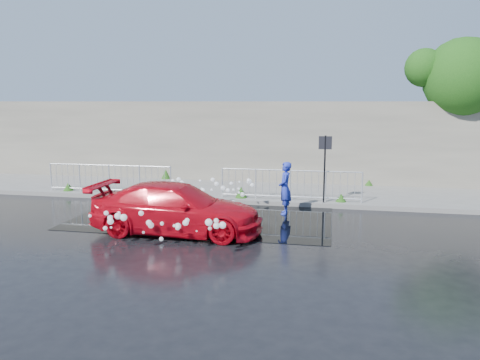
% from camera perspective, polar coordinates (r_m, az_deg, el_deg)
% --- Properties ---
extents(ground, '(90.00, 90.00, 0.00)m').
position_cam_1_polar(ground, '(14.36, -7.22, -5.23)').
color(ground, black).
rests_on(ground, ground).
extents(pavement, '(30.00, 4.00, 0.15)m').
position_cam_1_polar(pavement, '(19.04, -2.48, -1.27)').
color(pavement, '#605F5B').
rests_on(pavement, ground).
extents(curb, '(30.00, 0.25, 0.16)m').
position_cam_1_polar(curb, '(17.14, -4.06, -2.48)').
color(curb, '#605F5B').
rests_on(curb, ground).
extents(retaining_wall, '(30.00, 0.60, 3.50)m').
position_cam_1_polar(retaining_wall, '(20.91, -1.08, 4.76)').
color(retaining_wall, '#6A6559').
rests_on(retaining_wall, pavement).
extents(puddle, '(8.00, 5.00, 0.01)m').
position_cam_1_polar(puddle, '(15.15, -4.23, -4.38)').
color(puddle, black).
rests_on(puddle, ground).
extents(sign_post, '(0.45, 0.06, 2.50)m').
position_cam_1_polar(sign_post, '(16.38, 10.30, 2.65)').
color(sign_post, black).
rests_on(sign_post, ground).
extents(tree, '(4.76, 3.18, 6.19)m').
position_cam_1_polar(tree, '(21.24, 25.91, 11.47)').
color(tree, '#332114').
rests_on(tree, ground).
extents(railing_left, '(5.05, 0.05, 1.10)m').
position_cam_1_polar(railing_left, '(18.78, -15.66, 0.27)').
color(railing_left, silver).
rests_on(railing_left, pavement).
extents(railing_right, '(5.05, 0.05, 1.10)m').
position_cam_1_polar(railing_right, '(16.83, 6.13, -0.47)').
color(railing_right, silver).
rests_on(railing_right, pavement).
extents(weeds, '(12.17, 3.93, 0.43)m').
position_cam_1_polar(weeds, '(18.68, -4.13, -0.70)').
color(weeds, '#1A4412').
rests_on(weeds, pavement).
extents(water_spray, '(3.60, 5.40, 1.06)m').
position_cam_1_polar(water_spray, '(13.85, -6.67, -2.74)').
color(water_spray, white).
rests_on(water_spray, ground).
extents(red_car, '(4.82, 1.99, 1.39)m').
position_cam_1_polar(red_car, '(13.18, -7.72, -3.47)').
color(red_car, '#BD0715').
rests_on(red_car, ground).
extents(person, '(0.46, 0.66, 1.72)m').
position_cam_1_polar(person, '(15.29, 5.51, -1.00)').
color(person, '#2433B6').
rests_on(person, ground).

